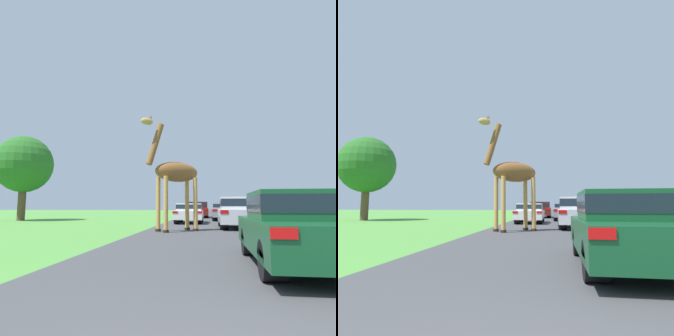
# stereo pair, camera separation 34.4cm
# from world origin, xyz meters

# --- Properties ---
(road) EXTENTS (6.50, 120.00, 0.00)m
(road) POSITION_xyz_m (0.00, 30.00, 0.00)
(road) COLOR #424244
(road) RESTS_ON ground
(giraffe_near_road) EXTENTS (2.53, 2.18, 4.93)m
(giraffe_near_road) POSITION_xyz_m (-1.83, 11.85, 2.41)
(giraffe_near_road) COLOR tan
(giraffe_near_road) RESTS_ON ground
(car_lead_maroon) EXTENTS (1.78, 3.97, 1.34)m
(car_lead_maroon) POSITION_xyz_m (1.24, 4.72, 0.71)
(car_lead_maroon) COLOR #144C28
(car_lead_maroon) RESTS_ON ground
(car_queue_right) EXTENTS (1.71, 3.96, 1.24)m
(car_queue_right) POSITION_xyz_m (-1.63, 18.37, 0.67)
(car_queue_right) COLOR silver
(car_queue_right) RESTS_ON ground
(car_queue_left) EXTENTS (1.93, 4.68, 1.47)m
(car_queue_left) POSITION_xyz_m (-1.40, 27.89, 0.77)
(car_queue_left) COLOR #561914
(car_queue_left) RESTS_ON ground
(car_far_ahead) EXTENTS (1.92, 4.13, 1.51)m
(car_far_ahead) POSITION_xyz_m (1.06, 14.22, 0.79)
(car_far_ahead) COLOR silver
(car_far_ahead) RESTS_ON ground
(car_verge_right) EXTENTS (1.87, 4.33, 1.48)m
(car_verge_right) POSITION_xyz_m (2.36, 9.59, 0.79)
(car_verge_right) COLOR navy
(car_verge_right) RESTS_ON ground
(car_rear_follower) EXTENTS (1.88, 4.17, 1.29)m
(car_rear_follower) POSITION_xyz_m (0.79, 22.27, 0.71)
(car_rear_follower) COLOR gray
(car_rear_follower) RESTS_ON ground
(tree_centre_back) EXTENTS (4.31, 4.31, 6.42)m
(tree_centre_back) POSITION_xyz_m (-14.36, 19.91, 4.23)
(tree_centre_back) COLOR brown
(tree_centre_back) RESTS_ON ground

